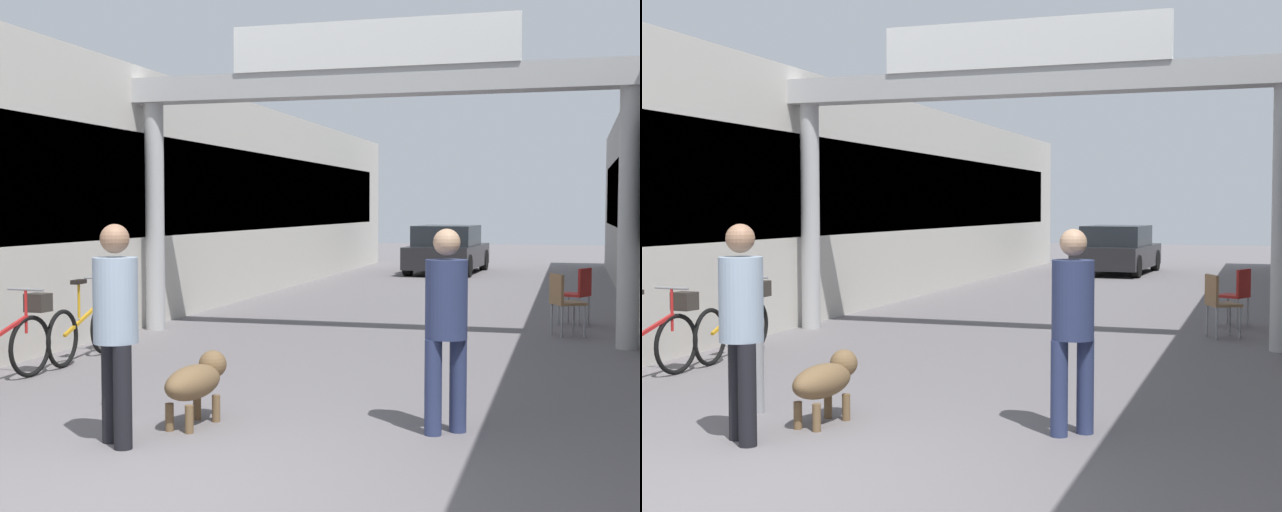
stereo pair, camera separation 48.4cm
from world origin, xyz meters
TOP-DOWN VIEW (x-y plane):
  - ground_plane at (0.00, 0.00)m, footprint 80.00×80.00m
  - storefront_left at (-5.09, 11.00)m, footprint 3.00×26.00m
  - arcade_sign_gateway at (0.00, 7.07)m, footprint 7.40×0.47m
  - pedestrian_with_dog at (-0.69, 1.07)m, footprint 0.48×0.48m
  - pedestrian_companion at (1.69, 2.13)m, footprint 0.48×0.48m
  - dog_on_leash at (-0.37, 1.85)m, footprint 0.41×0.83m
  - bicycle_red_second at (-2.99, 2.90)m, footprint 0.46×1.69m
  - bicycle_orange_third at (-2.95, 4.50)m, footprint 0.46×1.69m
  - bollard_post_metal at (-1.12, 2.00)m, footprint 0.10×0.10m
  - cafe_chair_wood_nearer at (2.53, 8.06)m, footprint 0.53×0.53m
  - cafe_chair_red_farther at (2.75, 9.36)m, footprint 0.53×0.53m
  - parked_car_black at (-0.73, 19.88)m, footprint 1.97×4.09m

SIDE VIEW (x-z plane):
  - ground_plane at x=0.00m, z-range 0.00..0.00m
  - dog_on_leash at x=-0.37m, z-range 0.08..0.67m
  - bicycle_red_second at x=-2.99m, z-range -0.05..0.93m
  - bicycle_orange_third at x=-2.95m, z-range -0.05..0.93m
  - bollard_post_metal at x=-1.12m, z-range 0.01..0.99m
  - cafe_chair_wood_nearer at x=2.53m, z-range 0.10..0.99m
  - cafe_chair_red_farther at x=2.75m, z-range 0.10..0.99m
  - parked_car_black at x=-0.73m, z-range -0.02..1.31m
  - pedestrian_companion at x=1.69m, z-range 0.12..1.78m
  - pedestrian_with_dog at x=-0.69m, z-range 0.12..1.83m
  - storefront_left at x=-5.09m, z-range 0.00..3.94m
  - arcade_sign_gateway at x=0.00m, z-range 0.92..5.28m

